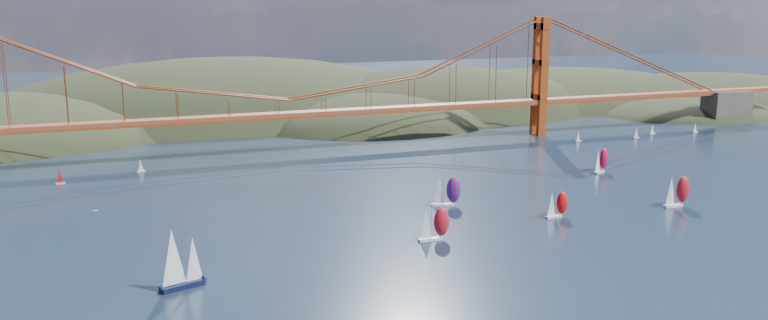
{
  "coord_description": "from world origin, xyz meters",
  "views": [
    {
      "loc": [
        -70.03,
        -123.01,
        62.81
      ],
      "look_at": [
        8.8,
        90.0,
        13.89
      ],
      "focal_mm": 35.0,
      "sensor_mm": 36.0,
      "label": 1
    }
  ],
  "objects_px": {
    "racer_3": "(601,160)",
    "racer_rwb": "(446,191)",
    "racer_1": "(557,204)",
    "racer_0": "(433,223)",
    "racer_2": "(677,191)",
    "sloop_navy": "(179,259)"
  },
  "relations": [
    {
      "from": "racer_0",
      "to": "racer_3",
      "type": "height_order",
      "value": "racer_0"
    },
    {
      "from": "racer_1",
      "to": "racer_2",
      "type": "height_order",
      "value": "racer_2"
    },
    {
      "from": "sloop_navy",
      "to": "racer_1",
      "type": "bearing_deg",
      "value": -9.65
    },
    {
      "from": "racer_0",
      "to": "racer_1",
      "type": "height_order",
      "value": "racer_0"
    },
    {
      "from": "racer_0",
      "to": "racer_2",
      "type": "height_order",
      "value": "racer_2"
    },
    {
      "from": "racer_3",
      "to": "racer_rwb",
      "type": "relative_size",
      "value": 0.95
    },
    {
      "from": "racer_0",
      "to": "racer_1",
      "type": "bearing_deg",
      "value": 9.63
    },
    {
      "from": "racer_1",
      "to": "racer_rwb",
      "type": "xyz_separation_m",
      "value": [
        -25.3,
        22.54,
        0.87
      ]
    },
    {
      "from": "racer_1",
      "to": "racer_3",
      "type": "bearing_deg",
      "value": 36.96
    },
    {
      "from": "sloop_navy",
      "to": "racer_3",
      "type": "xyz_separation_m",
      "value": [
        156.96,
        63.21,
        -2.15
      ]
    },
    {
      "from": "racer_0",
      "to": "racer_3",
      "type": "xyz_separation_m",
      "value": [
        90.63,
        51.69,
        -0.03
      ]
    },
    {
      "from": "racer_0",
      "to": "racer_2",
      "type": "distance_m",
      "value": 84.06
    },
    {
      "from": "racer_1",
      "to": "racer_2",
      "type": "relative_size",
      "value": 0.81
    },
    {
      "from": "racer_1",
      "to": "racer_3",
      "type": "relative_size",
      "value": 0.87
    },
    {
      "from": "racer_rwb",
      "to": "racer_1",
      "type": "bearing_deg",
      "value": -27.92
    },
    {
      "from": "racer_1",
      "to": "racer_rwb",
      "type": "height_order",
      "value": "racer_rwb"
    },
    {
      "from": "racer_0",
      "to": "racer_1",
      "type": "distance_m",
      "value": 43.26
    },
    {
      "from": "racer_3",
      "to": "racer_rwb",
      "type": "xyz_separation_m",
      "value": [
        -73.26,
        -22.07,
        0.24
      ]
    },
    {
      "from": "racer_2",
      "to": "racer_3",
      "type": "bearing_deg",
      "value": 79.26
    },
    {
      "from": "sloop_navy",
      "to": "racer_2",
      "type": "height_order",
      "value": "sloop_navy"
    },
    {
      "from": "racer_1",
      "to": "racer_3",
      "type": "height_order",
      "value": "racer_3"
    },
    {
      "from": "sloop_navy",
      "to": "racer_3",
      "type": "relative_size",
      "value": 1.56
    }
  ]
}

